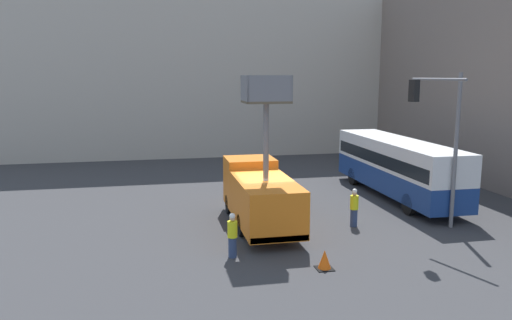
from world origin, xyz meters
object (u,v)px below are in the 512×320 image
object	(u,v)px
utility_truck	(260,193)
traffic_cone_near_truck	(325,260)
city_bus	(397,164)
traffic_light_pole	(443,128)
road_worker_directing	(354,208)
road_worker_near_truck	(232,235)

from	to	relation	value
utility_truck	traffic_cone_near_truck	bearing A→B (deg)	-77.92
utility_truck	city_bus	size ratio (longest dim) A/B	0.63
utility_truck	traffic_cone_near_truck	xyz separation A→B (m)	(1.18, -5.51, -1.23)
traffic_light_pole	traffic_cone_near_truck	world-z (taller)	traffic_light_pole
utility_truck	road_worker_directing	size ratio (longest dim) A/B	4.03
utility_truck	road_worker_near_truck	bearing A→B (deg)	-116.95
city_bus	road_worker_near_truck	world-z (taller)	city_bus
road_worker_directing	city_bus	bearing A→B (deg)	122.11
utility_truck	city_bus	distance (m)	9.58
traffic_light_pole	road_worker_directing	bearing A→B (deg)	158.80
road_worker_directing	traffic_light_pole	bearing A→B (deg)	54.49
traffic_light_pole	road_worker_near_truck	distance (m)	10.33
traffic_light_pole	road_worker_near_truck	bearing A→B (deg)	-171.42
city_bus	traffic_cone_near_truck	bearing A→B (deg)	131.21
utility_truck	traffic_cone_near_truck	size ratio (longest dim) A/B	10.14
road_worker_near_truck	traffic_cone_near_truck	distance (m)	3.60
traffic_light_pole	traffic_cone_near_truck	bearing A→B (deg)	-153.15
city_bus	road_worker_near_truck	size ratio (longest dim) A/B	6.54
utility_truck	road_worker_directing	xyz separation A→B (m)	(4.22, -0.91, -0.69)
utility_truck	traffic_light_pole	distance (m)	8.53
traffic_light_pole	road_worker_near_truck	size ratio (longest dim) A/B	4.02
city_bus	traffic_cone_near_truck	xyz separation A→B (m)	(-7.58, -9.37, -1.59)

